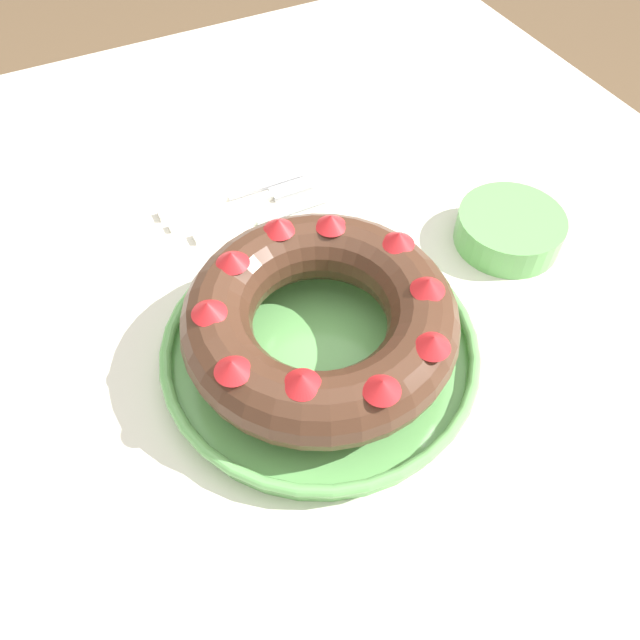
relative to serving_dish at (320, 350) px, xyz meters
name	(u,v)px	position (x,y,z in m)	size (l,w,h in m)	color
ground_plane	(311,562)	(-0.03, -0.01, -0.78)	(8.00, 8.00, 0.00)	brown
dining_table	(304,380)	(-0.03, -0.01, -0.09)	(1.38, 1.26, 0.77)	silver
serving_dish	(320,350)	(0.00, 0.00, 0.00)	(0.33, 0.33, 0.03)	#6BB760
bundt_cake	(320,319)	(0.00, 0.00, 0.05)	(0.27, 0.27, 0.08)	#4C2D1E
fork	(252,202)	(-0.26, 0.03, -0.01)	(0.02, 0.19, 0.01)	white
serving_knife	(224,196)	(-0.28, 0.00, -0.01)	(0.02, 0.20, 0.01)	white
cake_knife	(252,220)	(-0.22, 0.02, -0.01)	(0.02, 0.18, 0.01)	white
side_bowl	(509,229)	(-0.05, 0.28, 0.00)	(0.13, 0.13, 0.04)	#6BB760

